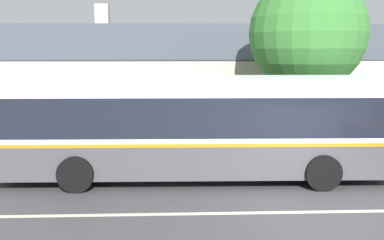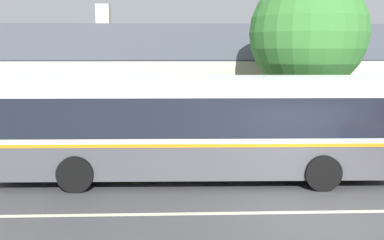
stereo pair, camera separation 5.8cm
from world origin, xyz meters
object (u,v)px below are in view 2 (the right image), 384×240
transit_bus (192,125)px  bench_down_street (173,139)px  street_tree_primary (310,36)px  bench_by_building (34,143)px

transit_bus → bench_down_street: 3.24m
transit_bus → bench_down_street: bearing=101.4°
street_tree_primary → transit_bus: bearing=-139.6°
transit_bus → bench_by_building: (-5.48, 2.41, -1.07)m
bench_by_building → bench_down_street: (4.88, 0.59, -0.00)m
bench_by_building → bench_down_street: 4.91m
bench_by_building → bench_down_street: bearing=6.9°
bench_down_street → street_tree_primary: 6.55m
bench_by_building → street_tree_primary: 10.93m
bench_by_building → street_tree_primary: (10.14, 1.56, 3.77)m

